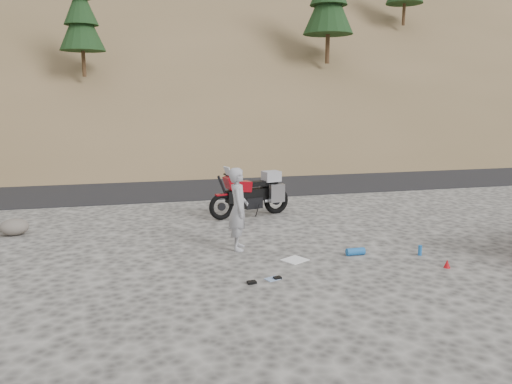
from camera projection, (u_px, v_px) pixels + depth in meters
ground at (235, 251)px, 10.71m from camera, size 140.00×140.00×0.00m
road at (189, 183)px, 19.30m from camera, size 120.00×7.00×0.05m
hillside at (148, 16)px, 47.67m from camera, size 120.00×73.00×46.72m
motorcycle at (254, 194)px, 13.78m from camera, size 2.41×1.06×1.46m
man at (239, 249)px, 10.82m from camera, size 0.55×0.72×1.78m
small_rock at (14, 227)px, 11.90m from camera, size 0.67×0.61×0.40m
gear_white_cloth at (295, 260)px, 10.06m from camera, size 0.59×0.57×0.02m
gear_blue_mat at (355, 252)px, 10.38m from camera, size 0.39×0.16×0.16m
gear_bottle at (420, 250)px, 10.37m from camera, size 0.10×0.10×0.21m
gear_funnel at (447, 264)px, 9.60m from camera, size 0.15×0.15×0.16m
gear_glove_a at (252, 282)px, 8.79m from camera, size 0.17×0.13×0.04m
gear_glove_b at (277, 278)px, 9.01m from camera, size 0.15×0.13×0.04m
gear_blue_cloth at (273, 279)px, 9.01m from camera, size 0.33×0.29×0.01m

